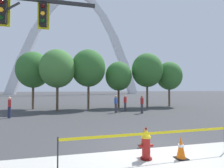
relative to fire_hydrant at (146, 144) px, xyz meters
name	(u,v)px	position (x,y,z in m)	size (l,w,h in m)	color
ground_plane	(147,148)	(0.52, 1.04, -0.47)	(240.00, 240.00, 0.00)	#3D3D3F
fire_hydrant	(146,144)	(0.00, 0.00, 0.00)	(0.46, 0.48, 0.99)	#5E0F0D
caution_tape_barrier	(152,140)	(0.14, -0.15, 0.17)	(5.60, 0.18, 0.92)	#232326
traffic_cone_by_hydrant	(181,147)	(1.09, -0.23, -0.11)	(0.36, 0.36, 0.73)	black
traffic_cone_mid_sidewalk	(144,137)	(0.45, 1.18, -0.11)	(0.36, 0.36, 0.73)	black
monument_arch	(76,48)	(0.52, 65.02, 17.03)	(48.71, 3.06, 39.90)	silver
tree_far_left	(33,70)	(-6.02, 15.46, 3.73)	(3.51, 3.51, 6.14)	brown
tree_left_mid	(57,69)	(-3.43, 13.56, 3.73)	(3.50, 3.50, 6.13)	brown
tree_center_left	(89,68)	(-0.26, 14.25, 3.93)	(3.67, 3.67, 6.42)	brown
tree_center_right	(119,76)	(3.20, 14.57, 3.13)	(3.01, 3.01, 5.26)	#473323
tree_right_mid	(147,70)	(6.68, 14.48, 3.90)	(3.64, 3.64, 6.38)	brown
tree_far_right	(169,76)	(9.74, 14.78, 3.30)	(3.15, 3.15, 5.51)	brown
pedestrian_walking_left	(142,104)	(3.98, 9.69, 0.35)	(0.25, 0.37, 1.59)	#38383D
pedestrian_standing_center	(9,107)	(-6.64, 9.68, 0.35)	(0.29, 0.38, 1.59)	#232847
pedestrian_walking_right	(125,103)	(2.98, 11.40, 0.35)	(0.36, 0.39, 1.59)	#38383D
pedestrian_near_trees	(116,104)	(1.82, 10.57, 0.35)	(0.35, 0.39, 1.59)	#38383D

